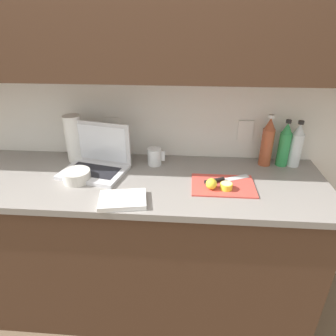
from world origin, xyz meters
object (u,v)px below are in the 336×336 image
at_px(bottle_green_soda, 267,142).
at_px(measuring_cup, 155,157).
at_px(lemon_half_cut, 226,186).
at_px(lemon_whole_beside, 211,184).
at_px(bottle_water_clear, 296,146).
at_px(knife, 220,180).
at_px(laptop, 97,160).
at_px(cutting_board, 223,185).
at_px(bottle_oil_tall, 284,145).
at_px(paper_towel_roll, 74,139).
at_px(bowl_white, 77,176).

height_order(bottle_green_soda, measuring_cup, bottle_green_soda).
xyz_separation_m(lemon_half_cut, lemon_whole_beside, (-0.07, -0.00, 0.01)).
bearing_deg(bottle_water_clear, bottle_green_soda, 180.00).
bearing_deg(knife, laptop, 147.24).
bearing_deg(lemon_whole_beside, cutting_board, 35.08).
distance_m(cutting_board, bottle_green_soda, 0.41).
relative_size(cutting_board, measuring_cup, 3.17).
height_order(knife, measuring_cup, measuring_cup).
relative_size(laptop, knife, 1.58).
height_order(lemon_half_cut, bottle_green_soda, bottle_green_soda).
height_order(bottle_oil_tall, paper_towel_roll, paper_towel_roll).
bearing_deg(bottle_oil_tall, cutting_board, -142.59).
height_order(lemon_whole_beside, bottle_green_soda, bottle_green_soda).
relative_size(lemon_half_cut, bottle_water_clear, 0.23).
bearing_deg(knife, paper_towel_roll, 140.70).
bearing_deg(paper_towel_roll, bowl_white, -70.61).
bearing_deg(bottle_oil_tall, bottle_water_clear, 0.00).
bearing_deg(bottle_water_clear, cutting_board, -147.19).
xyz_separation_m(laptop, bottle_water_clear, (1.13, 0.15, 0.06)).
bearing_deg(knife, measuring_cup, 127.46).
bearing_deg(paper_towel_roll, bottle_oil_tall, 1.17).
distance_m(bottle_water_clear, paper_towel_roll, 1.29).
bearing_deg(laptop, measuring_cup, 29.72).
bearing_deg(bottle_green_soda, lemon_whole_beside, -135.58).
bearing_deg(bottle_water_clear, laptop, -172.50).
xyz_separation_m(lemon_whole_beside, bottle_green_soda, (0.33, 0.32, 0.10)).
bearing_deg(paper_towel_roll, lemon_half_cut, -18.56).
xyz_separation_m(bottle_green_soda, bottle_oil_tall, (0.10, -0.00, -0.01)).
xyz_separation_m(lemon_whole_beside, paper_towel_roll, (-0.80, 0.30, 0.10)).
xyz_separation_m(bottle_green_soda, bowl_white, (-1.03, -0.28, -0.11)).
xyz_separation_m(knife, bottle_oil_tall, (0.38, 0.24, 0.11)).
distance_m(measuring_cup, paper_towel_roll, 0.49).
xyz_separation_m(cutting_board, measuring_cup, (-0.38, 0.22, 0.05)).
bearing_deg(lemon_half_cut, bottle_water_clear, 37.22).
bearing_deg(lemon_half_cut, knife, 110.30).
distance_m(lemon_whole_beside, bowl_white, 0.71).
bearing_deg(bottle_oil_tall, measuring_cup, -176.02).
relative_size(cutting_board, paper_towel_roll, 1.16).
bearing_deg(bottle_oil_tall, bottle_green_soda, 180.00).
xyz_separation_m(knife, bottle_green_soda, (0.28, 0.24, 0.12)).
distance_m(laptop, cutting_board, 0.71).
relative_size(laptop, lemon_half_cut, 6.33).
bearing_deg(bottle_oil_tall, knife, -147.17).
relative_size(bottle_green_soda, measuring_cup, 2.97).
distance_m(bottle_oil_tall, bottle_water_clear, 0.07).
height_order(laptop, knife, laptop).
bearing_deg(laptop, cutting_board, 2.29).
bearing_deg(laptop, bowl_white, -105.92).
bearing_deg(bottle_green_soda, bottle_water_clear, 0.00).
distance_m(cutting_board, lemon_whole_beside, 0.08).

